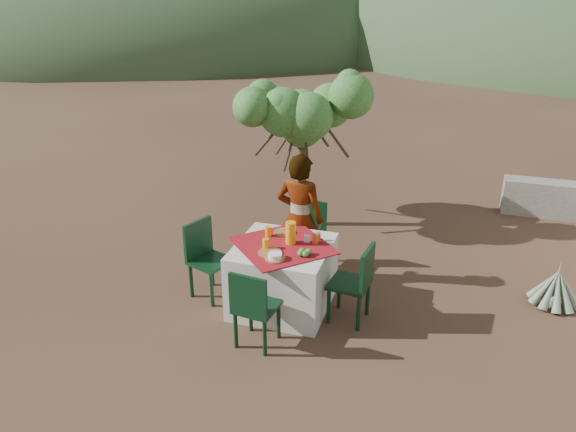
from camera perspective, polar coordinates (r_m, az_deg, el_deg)
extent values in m
plane|color=#382419|center=(6.69, 1.55, -7.84)|extent=(160.00, 160.00, 0.00)
cube|color=white|center=(6.28, -0.54, -6.12)|extent=(1.02, 1.02, 0.75)
cube|color=maroon|center=(6.10, -0.55, -3.01)|extent=(1.30, 1.30, 0.01)
cylinder|color=black|center=(7.05, -0.09, -4.09)|extent=(0.04, 0.04, 0.44)
cylinder|color=black|center=(6.92, 2.33, -4.66)|extent=(0.04, 0.04, 0.44)
cylinder|color=black|center=(7.31, 1.12, -3.03)|extent=(0.04, 0.04, 0.44)
cylinder|color=black|center=(7.19, 3.47, -3.57)|extent=(0.04, 0.04, 0.44)
cube|color=black|center=(7.02, 1.73, -2.24)|extent=(0.47, 0.47, 0.04)
cube|color=black|center=(7.07, 2.41, 0.02)|extent=(0.41, 0.11, 0.43)
cylinder|color=black|center=(5.83, -0.96, -10.53)|extent=(0.04, 0.04, 0.43)
cylinder|color=black|center=(5.95, -3.82, -9.81)|extent=(0.04, 0.04, 0.43)
cylinder|color=black|center=(5.59, -2.38, -12.20)|extent=(0.04, 0.04, 0.43)
cylinder|color=black|center=(5.72, -5.34, -11.40)|extent=(0.04, 0.04, 0.43)
cube|color=black|center=(5.66, -3.17, -9.18)|extent=(0.44, 0.44, 0.04)
cube|color=black|center=(5.40, -4.10, -8.07)|extent=(0.40, 0.08, 0.42)
cylinder|color=black|center=(6.39, -7.75, -7.36)|extent=(0.04, 0.04, 0.45)
cylinder|color=black|center=(6.60, -5.66, -6.21)|extent=(0.04, 0.04, 0.45)
cylinder|color=black|center=(6.61, -9.81, -6.40)|extent=(0.04, 0.04, 0.45)
cylinder|color=black|center=(6.81, -7.73, -5.32)|extent=(0.04, 0.04, 0.45)
cube|color=black|center=(6.49, -7.84, -4.60)|extent=(0.54, 0.54, 0.04)
cube|color=black|center=(6.51, -9.12, -2.25)|extent=(0.18, 0.40, 0.44)
cylinder|color=black|center=(6.34, 5.21, -7.57)|extent=(0.04, 0.04, 0.44)
cylinder|color=black|center=(6.07, 4.15, -9.04)|extent=(0.04, 0.04, 0.44)
cylinder|color=black|center=(6.26, 8.10, -8.17)|extent=(0.04, 0.04, 0.44)
cylinder|color=black|center=(5.99, 7.16, -9.69)|extent=(0.04, 0.04, 0.44)
cube|color=black|center=(6.05, 6.24, -6.84)|extent=(0.46, 0.46, 0.04)
cube|color=black|center=(5.89, 8.05, -5.21)|extent=(0.09, 0.41, 0.43)
imported|color=#8C6651|center=(6.65, 1.21, -0.27)|extent=(0.62, 0.44, 1.60)
cylinder|color=#4E3B27|center=(8.21, 1.40, 4.02)|extent=(0.13, 0.13, 1.51)
sphere|color=#286625|center=(7.99, 1.45, 9.12)|extent=(0.65, 0.65, 0.65)
sphere|color=#286625|center=(7.81, 5.70, 9.91)|extent=(0.60, 0.60, 0.60)
sphere|color=#286625|center=(8.22, -1.99, 10.29)|extent=(0.56, 0.56, 0.56)
sphere|color=#286625|center=(8.47, 3.31, 11.40)|extent=(0.58, 0.58, 0.58)
sphere|color=#286625|center=(7.46, 0.70, 8.53)|extent=(0.52, 0.52, 0.52)
sphere|color=gray|center=(7.15, 25.33, -7.79)|extent=(0.19, 0.19, 0.19)
cone|color=gray|center=(7.04, 25.66, -6.07)|extent=(0.10, 0.10, 0.55)
cone|color=gray|center=(7.06, 26.56, -6.74)|extent=(0.33, 0.17, 0.47)
cone|color=gray|center=(7.12, 26.46, -6.44)|extent=(0.33, 0.19, 0.47)
cone|color=gray|center=(7.17, 26.03, -6.18)|extent=(0.24, 0.30, 0.48)
cone|color=gray|center=(7.17, 25.43, -6.04)|extent=(0.11, 0.33, 0.46)
cone|color=gray|center=(7.14, 24.89, -6.08)|extent=(0.26, 0.29, 0.48)
cone|color=gray|center=(7.07, 24.60, -6.29)|extent=(0.33, 0.17, 0.47)
cone|color=gray|center=(7.01, 24.68, -6.59)|extent=(0.33, 0.19, 0.47)
cone|color=gray|center=(6.96, 25.11, -6.86)|extent=(0.24, 0.30, 0.48)
cone|color=gray|center=(6.96, 25.73, -7.01)|extent=(0.11, 0.33, 0.46)
cone|color=gray|center=(6.99, 26.28, -6.96)|extent=(0.26, 0.29, 0.48)
ellipsoid|color=#314C2B|center=(40.69, -11.92, 17.94)|extent=(40.00, 40.00, 16.00)
ellipsoid|color=gray|center=(57.89, 12.64, 19.33)|extent=(60.00, 60.00, 24.00)
cylinder|color=brown|center=(6.38, -0.34, -1.65)|extent=(0.25, 0.25, 0.01)
cylinder|color=brown|center=(5.92, -1.84, -3.73)|extent=(0.25, 0.25, 0.01)
cylinder|color=#FFA110|center=(6.29, -2.02, -1.57)|extent=(0.07, 0.07, 0.11)
cylinder|color=#FFA110|center=(6.00, -2.27, -2.82)|extent=(0.07, 0.07, 0.11)
cylinder|color=#FFA110|center=(6.09, 0.29, -1.72)|extent=(0.11, 0.11, 0.25)
cylinder|color=brown|center=(5.80, -1.33, -4.35)|extent=(0.22, 0.22, 0.01)
cylinder|color=white|center=(5.79, -1.33, -4.06)|extent=(0.15, 0.15, 0.06)
cylinder|color=#C86423|center=(6.13, 2.80, -2.33)|extent=(0.07, 0.07, 0.10)
cylinder|color=#C86423|center=(6.21, 3.11, -2.06)|extent=(0.05, 0.05, 0.08)
cube|color=white|center=(6.16, 1.95, -2.30)|extent=(0.07, 0.04, 0.08)
sphere|color=#4C9134|center=(5.89, 1.44, -3.60)|extent=(0.07, 0.07, 0.07)
sphere|color=#4C9134|center=(5.88, 2.12, -3.64)|extent=(0.07, 0.07, 0.07)
sphere|color=#4C9134|center=(5.84, 1.77, -3.87)|extent=(0.07, 0.07, 0.07)
sphere|color=#4C9134|center=(5.85, 1.30, -3.81)|extent=(0.07, 0.07, 0.07)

